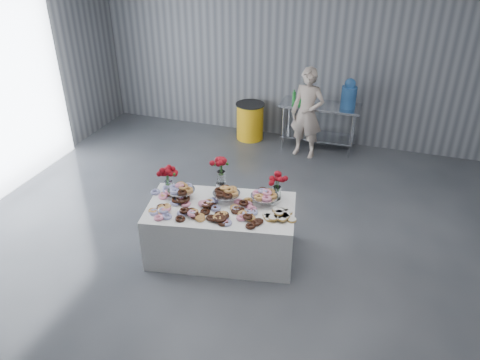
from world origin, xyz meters
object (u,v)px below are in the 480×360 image
at_px(water_jug, 349,95).
at_px(display_table, 221,231).
at_px(person, 307,113).
at_px(prep_table, 319,118).
at_px(trash_barrel, 250,121).

bearing_deg(water_jug, display_table, -106.79).
relative_size(display_table, person, 1.12).
distance_m(display_table, water_jug, 3.95).
height_order(display_table, water_jug, water_jug).
height_order(prep_table, water_jug, water_jug).
xyz_separation_m(display_table, person, (0.45, 3.32, 0.47)).
xyz_separation_m(water_jug, trash_barrel, (-1.90, 0.00, -0.78)).
bearing_deg(trash_barrel, prep_table, 0.00).
bearing_deg(trash_barrel, display_table, -78.17).
bearing_deg(prep_table, person, -114.13).
bearing_deg(person, prep_table, 76.11).
xyz_separation_m(display_table, prep_table, (0.62, 3.71, 0.24)).
relative_size(person, trash_barrel, 2.27).
bearing_deg(prep_table, display_table, -99.48).
relative_size(prep_table, water_jug, 2.71).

